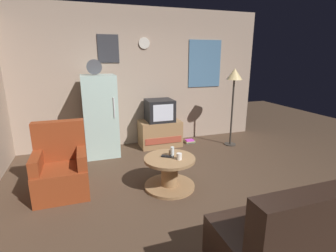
{
  "coord_description": "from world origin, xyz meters",
  "views": [
    {
      "loc": [
        -1.21,
        -2.81,
        1.82
      ],
      "look_at": [
        0.04,
        0.9,
        0.75
      ],
      "focal_mm": 27.34,
      "sensor_mm": 36.0,
      "label": 1
    }
  ],
  "objects": [
    {
      "name": "tv_stand",
      "position": [
        0.27,
        2.09,
        0.27
      ],
      "size": [
        0.84,
        0.53,
        0.53
      ],
      "color": "#9E754C",
      "rests_on": "ground_plane"
    },
    {
      "name": "standing_lamp",
      "position": [
        1.69,
        1.65,
        1.36
      ],
      "size": [
        0.32,
        0.32,
        1.59
      ],
      "color": "#332D28",
      "rests_on": "ground_plane"
    },
    {
      "name": "fridge",
      "position": [
        -0.92,
        1.96,
        0.75
      ],
      "size": [
        0.6,
        0.62,
        1.77
      ],
      "color": "silver",
      "rests_on": "ground_plane"
    },
    {
      "name": "mug_ceramic_white",
      "position": [
        -0.02,
        0.23,
        0.5
      ],
      "size": [
        0.08,
        0.08,
        0.09
      ],
      "primitive_type": "cylinder",
      "color": "silver",
      "rests_on": "coffee_table"
    },
    {
      "name": "book_stack",
      "position": [
        0.92,
        2.03,
        0.03
      ],
      "size": [
        0.21,
        0.17,
        0.07
      ],
      "color": "gray",
      "rests_on": "ground_plane"
    },
    {
      "name": "remote_control",
      "position": [
        -0.16,
        0.36,
        0.46
      ],
      "size": [
        0.15,
        0.12,
        0.02
      ],
      "primitive_type": "cube",
      "rotation": [
        0.0,
        0.0,
        -0.6
      ],
      "color": "black",
      "rests_on": "coffee_table"
    },
    {
      "name": "couch",
      "position": [
        0.62,
        -1.42,
        0.31
      ],
      "size": [
        1.7,
        0.8,
        0.92
      ],
      "color": "black",
      "rests_on": "ground_plane"
    },
    {
      "name": "coffee_table",
      "position": [
        -0.13,
        0.33,
        0.23
      ],
      "size": [
        0.72,
        0.72,
        0.45
      ],
      "color": "#9E754C",
      "rests_on": "ground_plane"
    },
    {
      "name": "ground_plane",
      "position": [
        0.0,
        0.0,
        0.0
      ],
      "size": [
        12.0,
        12.0,
        0.0
      ],
      "primitive_type": "plane",
      "color": "#4C3828"
    },
    {
      "name": "crt_tv",
      "position": [
        0.26,
        2.09,
        0.75
      ],
      "size": [
        0.54,
        0.51,
        0.44
      ],
      "color": "black",
      "rests_on": "tv_stand"
    },
    {
      "name": "armchair",
      "position": [
        -1.56,
        0.7,
        0.34
      ],
      "size": [
        0.68,
        0.68,
        0.96
      ],
      "color": "maroon",
      "rests_on": "ground_plane"
    },
    {
      "name": "wall_with_art",
      "position": [
        0.01,
        2.45,
        1.38
      ],
      "size": [
        5.2,
        0.12,
        2.76
      ],
      "color": "tan",
      "rests_on": "ground_plane"
    },
    {
      "name": "mug_ceramic_tan",
      "position": [
        -0.08,
        0.4,
        0.5
      ],
      "size": [
        0.08,
        0.08,
        0.09
      ],
      "primitive_type": "cylinder",
      "color": "tan",
      "rests_on": "coffee_table"
    },
    {
      "name": "wine_glass",
      "position": [
        -0.08,
        0.34,
        0.53
      ],
      "size": [
        0.05,
        0.05,
        0.15
      ],
      "primitive_type": "cylinder",
      "color": "silver",
      "rests_on": "coffee_table"
    }
  ]
}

